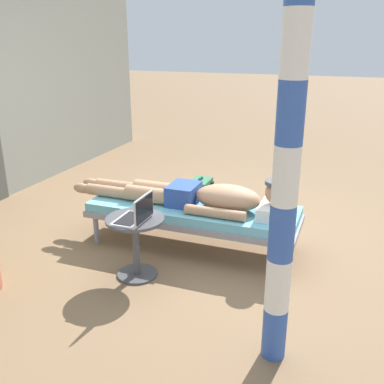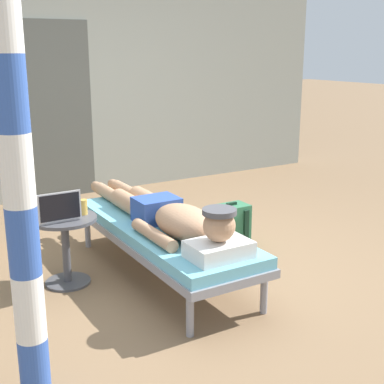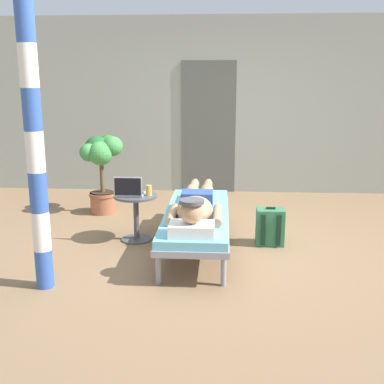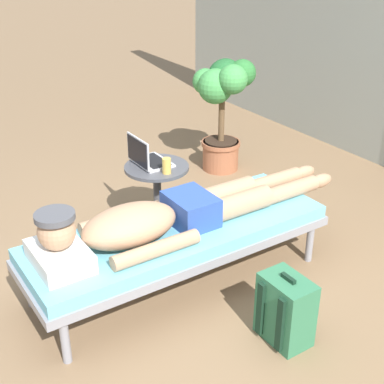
{
  "view_description": "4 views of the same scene",
  "coord_description": "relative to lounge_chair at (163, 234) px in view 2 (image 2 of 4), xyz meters",
  "views": [
    {
      "loc": [
        -3.79,
        -1.33,
        1.91
      ],
      "look_at": [
        -0.1,
        0.06,
        0.51
      ],
      "focal_mm": 41.09,
      "sensor_mm": 36.0,
      "label": 1
    },
    {
      "loc": [
        -1.99,
        -3.41,
        1.73
      ],
      "look_at": [
        -0.04,
        -0.16,
        0.7
      ],
      "focal_mm": 49.69,
      "sensor_mm": 36.0,
      "label": 2
    },
    {
      "loc": [
        0.07,
        -4.75,
        1.79
      ],
      "look_at": [
        -0.25,
        0.11,
        0.6
      ],
      "focal_mm": 44.26,
      "sensor_mm": 36.0,
      "label": 3
    },
    {
      "loc": [
        2.33,
        -1.55,
        2.14
      ],
      "look_at": [
        -0.37,
        0.23,
        0.53
      ],
      "focal_mm": 50.9,
      "sensor_mm": 36.0,
      "label": 4
    }
  ],
  "objects": [
    {
      "name": "person_reclining",
      "position": [
        -0.0,
        -0.1,
        0.17
      ],
      "size": [
        0.53,
        2.17,
        0.33
      ],
      "color": "white",
      "rests_on": "lounge_chair"
    },
    {
      "name": "house_wall_back",
      "position": [
        0.0,
        2.77,
        1.0
      ],
      "size": [
        7.6,
        0.2,
        2.7
      ],
      "primitive_type": "cube",
      "color": "#999E93",
      "rests_on": "ground"
    },
    {
      "name": "ground_plane",
      "position": [
        0.2,
        -0.02,
        -0.35
      ],
      "size": [
        40.0,
        40.0,
        0.0
      ],
      "primitive_type": "plane",
      "color": "#846647"
    },
    {
      "name": "backpack",
      "position": [
        0.79,
        0.21,
        -0.15
      ],
      "size": [
        0.3,
        0.26,
        0.42
      ],
      "color": "#33724C",
      "rests_on": "ground"
    },
    {
      "name": "house_door_panel",
      "position": [
        0.03,
        2.66,
        0.67
      ],
      "size": [
        0.84,
        0.03,
        2.04
      ],
      "primitive_type": "cube",
      "color": "#545651",
      "rests_on": "ground"
    },
    {
      "name": "porch_post",
      "position": [
        -1.27,
        -1.02,
        0.85
      ],
      "size": [
        0.15,
        0.15,
        2.39
      ],
      "color": "#3359B2",
      "rests_on": "ground"
    },
    {
      "name": "drink_glass",
      "position": [
        -0.54,
        0.24,
        0.23
      ],
      "size": [
        0.06,
        0.06,
        0.11
      ],
      "primitive_type": "cylinder",
      "color": "gold",
      "rests_on": "side_table"
    },
    {
      "name": "laptop",
      "position": [
        -0.75,
        0.19,
        0.24
      ],
      "size": [
        0.31,
        0.24,
        0.23
      ],
      "color": "silver",
      "rests_on": "side_table"
    },
    {
      "name": "side_table",
      "position": [
        -0.69,
        0.25,
        0.01
      ],
      "size": [
        0.48,
        0.48,
        0.52
      ],
      "color": "#4C4C51",
      "rests_on": "ground"
    },
    {
      "name": "lounge_chair",
      "position": [
        0.0,
        0.0,
        0.0
      ],
      "size": [
        0.68,
        1.99,
        0.42
      ],
      "color": "gray",
      "rests_on": "ground"
    }
  ]
}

